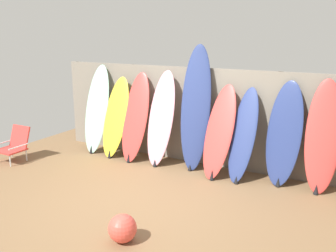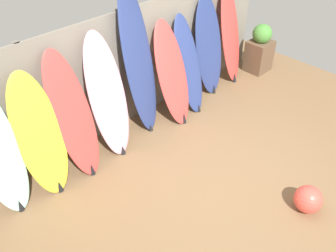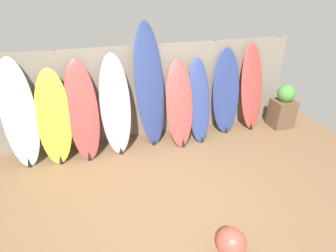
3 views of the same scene
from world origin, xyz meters
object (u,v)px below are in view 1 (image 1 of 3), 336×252
(surfboard_seafoam_0, at_px, (97,110))
(surfboard_red_5, at_px, (219,132))
(surfboard_pink_3, at_px, (161,119))
(surfboard_navy_7, at_px, (284,134))
(surfboard_yellow_1, at_px, (116,118))
(beach_chair, at_px, (15,144))
(surfboard_navy_4, at_px, (196,108))
(surfboard_red_2, at_px, (135,118))
(surfboard_red_8, at_px, (323,137))
(surfboard_navy_6, at_px, (243,136))
(beach_ball, at_px, (122,228))

(surfboard_seafoam_0, relative_size, surfboard_red_5, 1.14)
(surfboard_pink_3, xyz_separation_m, surfboard_navy_7, (2.21, 0.11, -0.03))
(surfboard_yellow_1, relative_size, beach_chair, 2.40)
(surfboard_seafoam_0, xyz_separation_m, surfboard_pink_3, (1.55, -0.05, -0.01))
(surfboard_pink_3, xyz_separation_m, surfboard_navy_4, (0.65, 0.10, 0.24))
(surfboard_seafoam_0, bearing_deg, surfboard_navy_7, 0.86)
(surfboard_seafoam_0, distance_m, surfboard_red_2, 0.99)
(surfboard_red_5, distance_m, surfboard_red_8, 1.63)
(surfboard_red_8, bearing_deg, surfboard_yellow_1, -178.37)
(surfboard_red_2, xyz_separation_m, surfboard_navy_6, (2.14, -0.01, -0.07))
(surfboard_navy_7, distance_m, surfboard_red_8, 0.58)
(surfboard_yellow_1, relative_size, surfboard_navy_7, 0.93)
(surfboard_yellow_1, relative_size, surfboard_red_5, 1.00)
(surfboard_yellow_1, relative_size, surfboard_navy_4, 0.70)
(beach_ball, bearing_deg, surfboard_seafoam_0, 133.44)
(surfboard_navy_4, relative_size, surfboard_red_8, 1.27)
(surfboard_red_2, relative_size, surfboard_red_5, 1.07)
(surfboard_seafoam_0, distance_m, surfboard_navy_7, 3.76)
(surfboard_red_5, relative_size, surfboard_red_8, 0.90)
(surfboard_pink_3, relative_size, beach_chair, 2.67)
(surfboard_red_2, distance_m, surfboard_pink_3, 0.56)
(surfboard_red_2, xyz_separation_m, surfboard_red_5, (1.73, -0.05, -0.06))
(beach_chair, bearing_deg, surfboard_navy_4, 21.47)
(surfboard_seafoam_0, distance_m, surfboard_red_5, 2.73)
(surfboard_navy_7, bearing_deg, surfboard_seafoam_0, -179.14)
(surfboard_yellow_1, height_order, surfboard_navy_6, surfboard_yellow_1)
(surfboard_navy_7, relative_size, surfboard_red_8, 0.96)
(surfboard_red_2, height_order, surfboard_navy_4, surfboard_navy_4)
(surfboard_seafoam_0, height_order, surfboard_red_8, surfboard_seafoam_0)
(surfboard_navy_7, xyz_separation_m, surfboard_red_8, (0.58, -0.00, 0.03))
(surfboard_yellow_1, relative_size, beach_ball, 4.57)
(surfboard_red_5, relative_size, surfboard_navy_7, 0.93)
(surfboard_pink_3, xyz_separation_m, surfboard_navy_6, (1.58, -0.02, -0.11))
(surfboard_red_8, bearing_deg, surfboard_red_2, -178.05)
(surfboard_seafoam_0, bearing_deg, surfboard_red_2, -3.54)
(surfboard_red_2, bearing_deg, surfboard_yellow_1, 179.41)
(surfboard_red_2, bearing_deg, surfboard_navy_4, 5.13)
(surfboard_pink_3, distance_m, surfboard_navy_6, 1.58)
(beach_ball, bearing_deg, surfboard_red_5, 85.30)
(surfboard_red_5, bearing_deg, beach_chair, -162.81)
(surfboard_navy_7, xyz_separation_m, beach_chair, (-4.77, -1.32, -0.51))
(surfboard_red_8, bearing_deg, surfboard_navy_7, 179.66)
(surfboard_red_8, xyz_separation_m, beach_ball, (-1.82, -2.71, -0.70))
(surfboard_yellow_1, xyz_separation_m, surfboard_red_8, (3.82, 0.11, 0.09))
(surfboard_yellow_1, distance_m, surfboard_pink_3, 1.04)
(surfboard_navy_7, bearing_deg, surfboard_red_5, -171.08)
(surfboard_yellow_1, height_order, surfboard_red_8, surfboard_red_8)
(surfboard_navy_4, height_order, surfboard_navy_7, surfboard_navy_4)
(surfboard_yellow_1, relative_size, surfboard_red_2, 0.93)
(surfboard_red_5, xyz_separation_m, surfboard_red_8, (1.61, 0.16, 0.10))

